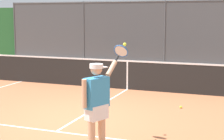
{
  "coord_description": "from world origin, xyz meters",
  "views": [
    {
      "loc": [
        -3.68,
        7.38,
        2.39
      ],
      "look_at": [
        -0.5,
        -1.03,
        1.05
      ],
      "focal_mm": 58.67,
      "sensor_mm": 36.0,
      "label": 1
    }
  ],
  "objects": [
    {
      "name": "ground_plane",
      "position": [
        0.0,
        0.0,
        0.0
      ],
      "size": [
        60.0,
        60.0,
        0.0
      ],
      "primitive_type": "plane",
      "color": "#A8603D"
    },
    {
      "name": "court_line_markings",
      "position": [
        0.0,
        1.3,
        0.0
      ],
      "size": [
        8.23,
        8.61,
        0.01
      ],
      "color": "white",
      "rests_on": "ground"
    },
    {
      "name": "fence_backdrop",
      "position": [
        0.0,
        -9.84,
        1.4
      ],
      "size": [
        19.37,
        1.37,
        3.08
      ],
      "color": "#474C51",
      "rests_on": "ground"
    },
    {
      "name": "tennis_net",
      "position": [
        0.0,
        -3.78,
        0.49
      ],
      "size": [
        10.58,
        0.09,
        1.07
      ],
      "color": "#2D2D2D",
      "rests_on": "ground"
    },
    {
      "name": "tennis_player",
      "position": [
        -1.26,
        1.7,
        0.92
      ],
      "size": [
        0.49,
        1.34,
        1.88
      ],
      "rotation": [
        0.0,
        0.0,
        -1.97
      ],
      "color": "silver",
      "rests_on": "ground"
    },
    {
      "name": "tennis_ball_near_net",
      "position": [
        -2.08,
        -1.92,
        0.03
      ],
      "size": [
        0.07,
        0.07,
        0.07
      ],
      "primitive_type": "sphere",
      "color": "#C1D138",
      "rests_on": "ground"
    }
  ]
}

